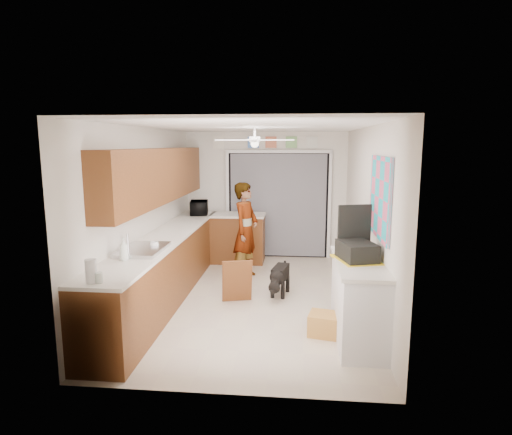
{
  "coord_description": "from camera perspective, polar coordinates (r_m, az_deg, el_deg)",
  "views": [
    {
      "loc": [
        0.61,
        -6.04,
        2.26
      ],
      "look_at": [
        0.0,
        0.4,
        1.15
      ],
      "focal_mm": 30.0,
      "sensor_mm": 36.0,
      "label": 1
    }
  ],
  "objects": [
    {
      "name": "right_counter_base",
      "position": [
        5.22,
        13.46,
        -10.83
      ],
      "size": [
        0.5,
        1.4,
        0.9
      ],
      "primitive_type": "cube",
      "color": "white",
      "rests_on": "floor"
    },
    {
      "name": "suitcase",
      "position": [
        5.09,
        13.31,
        -4.37
      ],
      "size": [
        0.48,
        0.56,
        0.21
      ],
      "primitive_type": "cube",
      "rotation": [
        0.0,
        0.0,
        0.28
      ],
      "color": "black",
      "rests_on": "right_counter_top"
    },
    {
      "name": "dog",
      "position": [
        6.54,
        3.25,
        -8.16
      ],
      "size": [
        0.4,
        0.68,
        0.5
      ],
      "primitive_type": "cube",
      "rotation": [
        0.0,
        0.0,
        -0.2
      ],
      "color": "black",
      "rests_on": "floor"
    },
    {
      "name": "paper_towel_roll",
      "position": [
        4.43,
        -21.14,
        -6.69
      ],
      "size": [
        0.13,
        0.13,
        0.23
      ],
      "primitive_type": "cylinder",
      "rotation": [
        0.0,
        0.0,
        0.25
      ],
      "color": "white",
      "rests_on": "left_countertop"
    },
    {
      "name": "header_frame_2",
      "position": [
        8.52,
        2.01,
        10.0
      ],
      "size": [
        0.22,
        0.02,
        0.22
      ],
      "primitive_type": "cube",
      "color": "#CB6D4C",
      "rests_on": "wall_back"
    },
    {
      "name": "cup",
      "position": [
        5.64,
        -13.43,
        -3.6
      ],
      "size": [
        0.14,
        0.14,
        0.09
      ],
      "primitive_type": "imported",
      "rotation": [
        0.0,
        0.0,
        0.37
      ],
      "color": "white",
      "rests_on": "left_countertop"
    },
    {
      "name": "door_trim_head",
      "position": [
        8.49,
        3.02,
        8.77
      ],
      "size": [
        2.1,
        0.04,
        0.06
      ],
      "primitive_type": "cube",
      "color": "white",
      "rests_on": "wall_back"
    },
    {
      "name": "door_trim_right",
      "position": [
        8.59,
        9.77,
        1.49
      ],
      "size": [
        0.06,
        0.04,
        2.1
      ],
      "primitive_type": "cube",
      "color": "white",
      "rests_on": "wall_back"
    },
    {
      "name": "ceiling",
      "position": [
        6.07,
        -0.36,
        12.01
      ],
      "size": [
        5.0,
        5.0,
        0.0
      ],
      "primitive_type": "plane",
      "rotation": [
        3.14,
        0.0,
        0.0
      ],
      "color": "white",
      "rests_on": "ground"
    },
    {
      "name": "soap_bottle",
      "position": [
        5.15,
        -17.22,
        -4.03
      ],
      "size": [
        0.11,
        0.11,
        0.26
      ],
      "primitive_type": "imported",
      "rotation": [
        0.0,
        0.0,
        0.03
      ],
      "color": "silver",
      "rests_on": "left_countertop"
    },
    {
      "name": "door_trim_left",
      "position": [
        8.67,
        -3.8,
        1.69
      ],
      "size": [
        0.06,
        0.04,
        2.1
      ],
      "primitive_type": "cube",
      "color": "white",
      "rests_on": "wall_back"
    },
    {
      "name": "route66_sign",
      "position": [
        8.65,
        -5.05,
        9.96
      ],
      "size": [
        0.22,
        0.02,
        0.26
      ],
      "primitive_type": "cube",
      "color": "silver",
      "rests_on": "wall_back"
    },
    {
      "name": "floor",
      "position": [
        6.48,
        -0.34,
        -10.69
      ],
      "size": [
        5.0,
        5.0,
        0.0
      ],
      "primitive_type": "plane",
      "color": "#C0B09B",
      "rests_on": "ground"
    },
    {
      "name": "cardboard_box",
      "position": [
        5.33,
        9.43,
        -13.9
      ],
      "size": [
        0.48,
        0.4,
        0.26
      ],
      "primitive_type": "cube",
      "rotation": [
        0.0,
        0.0,
        -0.21
      ],
      "color": "#B48538",
      "rests_on": "floor"
    },
    {
      "name": "right_counter_top",
      "position": [
        5.07,
        13.56,
        -5.85
      ],
      "size": [
        0.54,
        1.44,
        0.04
      ],
      "primitive_type": "cube",
      "color": "white",
      "rests_on": "right_counter_base"
    },
    {
      "name": "abstract_painting",
      "position": [
        5.17,
        16.21,
        2.58
      ],
      "size": [
        0.03,
        1.15,
        0.95
      ],
      "primitive_type": "cube",
      "color": "#DB5077",
      "rests_on": "wall_right"
    },
    {
      "name": "peninsula_base",
      "position": [
        8.31,
        -2.39,
        -2.85
      ],
      "size": [
        1.0,
        0.6,
        0.9
      ],
      "primitive_type": "cube",
      "color": "brown",
      "rests_on": "floor"
    },
    {
      "name": "faucet",
      "position": [
        5.59,
        -16.73,
        -3.18
      ],
      "size": [
        0.03,
        0.03,
        0.22
      ],
      "primitive_type": "cylinder",
      "color": "silver",
      "rests_on": "left_countertop"
    },
    {
      "name": "cabinet_door_panel",
      "position": [
        6.21,
        -2.53,
        -8.45
      ],
      "size": [
        0.46,
        0.27,
        0.64
      ],
      "primitive_type": "cube",
      "rotation": [
        0.21,
        0.0,
        0.25
      ],
      "color": "brown",
      "rests_on": "floor"
    },
    {
      "name": "wall_front",
      "position": [
        3.73,
        -4.23,
        -5.98
      ],
      "size": [
        3.2,
        0.0,
        3.2
      ],
      "primitive_type": "plane",
      "rotation": [
        -1.57,
        0.0,
        0.0
      ],
      "color": "silver",
      "rests_on": "ground"
    },
    {
      "name": "header_frame_1",
      "position": [
        8.55,
        -0.36,
        10.0
      ],
      "size": [
        0.22,
        0.02,
        0.22
      ],
      "primitive_type": "cube",
      "color": "#5184D9",
      "rests_on": "wall_back"
    },
    {
      "name": "microwave",
      "position": [
        8.19,
        -7.59,
        1.3
      ],
      "size": [
        0.4,
        0.52,
        0.26
      ],
      "primitive_type": "imported",
      "rotation": [
        0.0,
        0.0,
        1.74
      ],
      "color": "black",
      "rests_on": "left_countertop"
    },
    {
      "name": "suitcase_lid",
      "position": [
        5.31,
        13.0,
        -0.99
      ],
      "size": [
        0.41,
        0.14,
        0.5
      ],
      "primitive_type": "cube",
      "rotation": [
        0.0,
        0.0,
        0.28
      ],
      "color": "black",
      "rests_on": "suitcase"
    },
    {
      "name": "left_countertop",
      "position": [
        6.47,
        -11.8,
        -2.42
      ],
      "size": [
        0.62,
        4.8,
        0.04
      ],
      "primitive_type": "cube",
      "color": "white",
      "rests_on": "left_base_cabinets"
    },
    {
      "name": "wall_right",
      "position": [
        6.2,
        14.52,
        0.05
      ],
      "size": [
        0.0,
        5.0,
        5.0
      ],
      "primitive_type": "plane",
      "rotation": [
        1.57,
        0.0,
        -1.57
      ],
      "color": "silver",
      "rests_on": "ground"
    },
    {
      "name": "back_opening_recess",
      "position": [
        8.6,
        2.96,
        1.63
      ],
      "size": [
        2.0,
        0.06,
        2.1
      ],
      "primitive_type": "cube",
      "color": "black",
      "rests_on": "wall_back"
    },
    {
      "name": "navy_crate",
      "position": [
        5.42,
        9.36,
        -13.71
      ],
      "size": [
        0.43,
        0.39,
        0.23
      ],
      "primitive_type": "cube",
      "rotation": [
        0.0,
        0.0,
        -0.21
      ],
      "color": "#151D34",
      "rests_on": "floor"
    },
    {
      "name": "man",
      "position": [
        7.27,
        -1.38,
        -1.71
      ],
      "size": [
        0.56,
        0.69,
        1.63
      ],
      "primitive_type": "imported",
      "rotation": [
        0.0,
        0.0,
        1.24
      ],
      "color": "white",
      "rests_on": "floor"
    },
    {
      "name": "suitcase_rim",
      "position": [
        5.11,
        13.26,
        -5.56
      ],
      "size": [
        0.58,
        0.68,
        0.02
      ],
      "primitive_type": "cube",
      "rotation": [
        0.0,
        0.0,
        0.28
      ],
      "color": "yellow",
      "rests_on": "suitcase"
    },
    {
      "name": "wall_left",
      "position": [
        6.51,
        -14.51,
        0.5
      ],
      "size": [
        0.0,
        5.0,
        5.0
      ],
      "primitive_type": "plane",
      "rotation": [
        1.57,
        0.0,
        1.57
      ],
      "color": "silver",
      "rests_on": "ground"
    },
    {
      "name": "ceiling_fan",
      "position": [
        6.27,
        -0.18,
        10.29
      ],
      "size": [
        1.14,
        1.14,
        0.24
      ],
      "primitive_type": "cube",
      "color": "white",
      "rests_on": "ceiling"
    },
    {
      "name": "jar_b",
      "position": [
        4.41,
        -20.22,
        -7.55
      ],
      "size": [
        0.08,
        0.08,
        0.11
      ],
      "primitive_type": "cylinder",
      "rotation": [
        0.0,
        0.0,
        0.16
      ],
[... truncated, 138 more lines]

